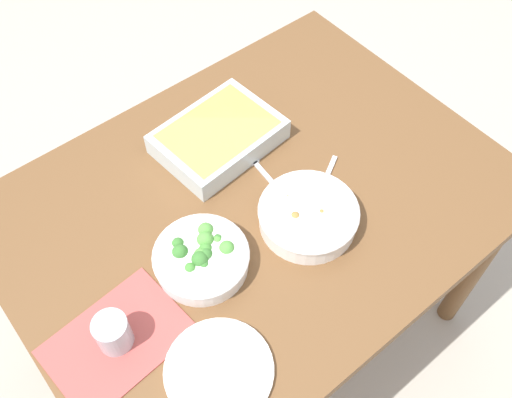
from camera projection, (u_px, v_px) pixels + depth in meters
The scene contains 10 objects.
ground_plane at pixel (256, 322), 1.99m from camera, with size 6.00×6.00×0.00m, color #B2A899.
dining_table at pixel (256, 219), 1.46m from camera, with size 1.20×0.90×0.74m.
placemat at pixel (117, 341), 1.18m from camera, with size 0.28×0.20×0.00m, color #B24C47.
stew_bowl at pixel (308, 215), 1.32m from camera, with size 0.23×0.23×0.06m.
broccoli_bowl at pixel (202, 258), 1.26m from camera, with size 0.21×0.21×0.07m.
baking_dish at pixel (218, 136), 1.46m from camera, with size 0.32×0.25×0.06m.
drink_cup at pixel (113, 334), 1.15m from camera, with size 0.07×0.07×0.08m.
side_plate at pixel (219, 371), 1.14m from camera, with size 0.22×0.22×0.01m, color white.
spoon_by_stew at pixel (321, 190), 1.40m from camera, with size 0.16×0.10×0.01m.
fork_on_table at pixel (263, 172), 1.43m from camera, with size 0.03×0.18×0.01m.
Camera 1 is at (-0.50, -0.62, 1.87)m, focal length 40.40 mm.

